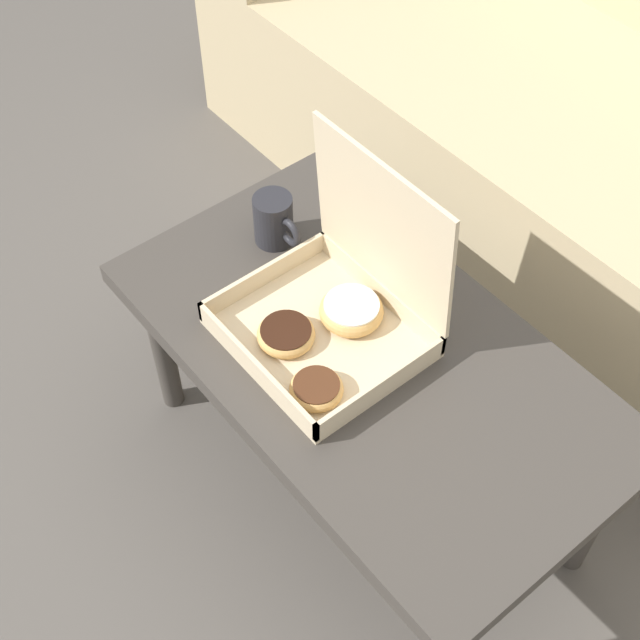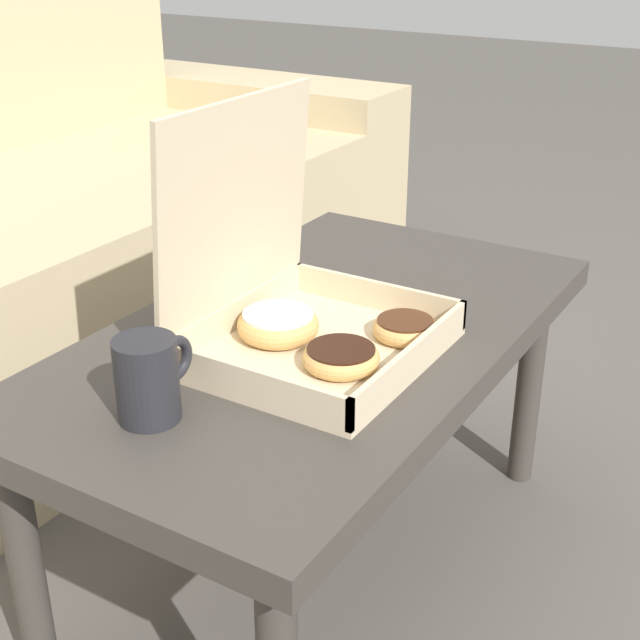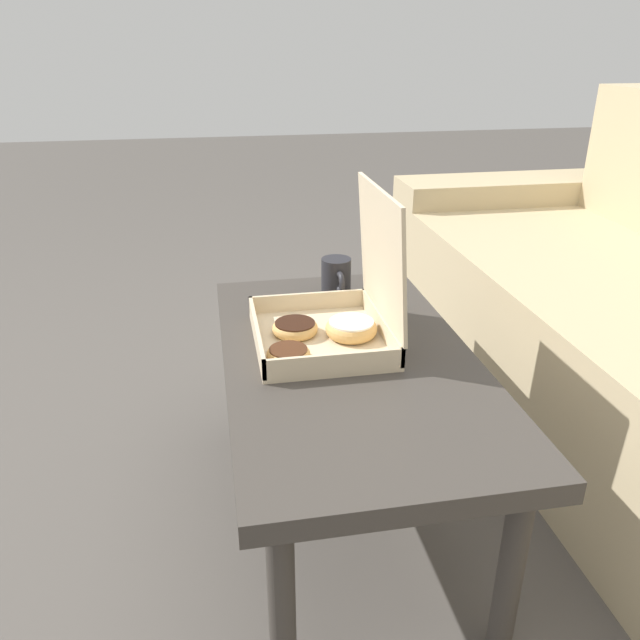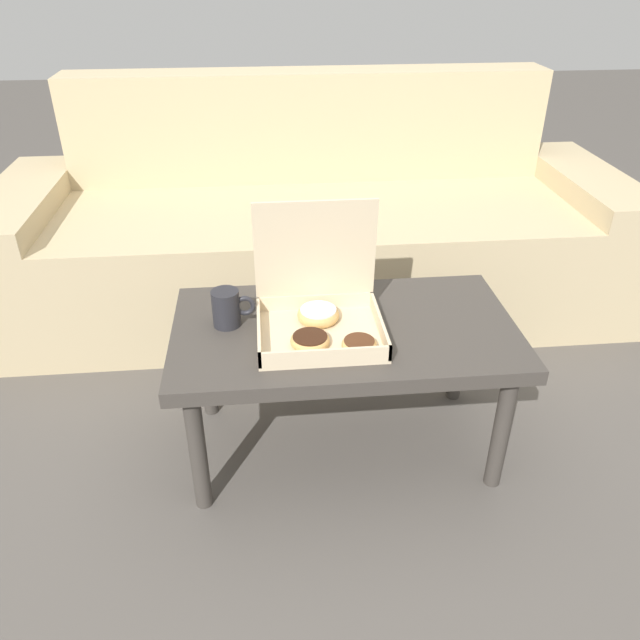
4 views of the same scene
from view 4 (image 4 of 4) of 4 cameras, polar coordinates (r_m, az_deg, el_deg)
The scene contains 5 objects.
ground_plane at distance 1.95m, azimuth 1.66°, elevation -9.44°, with size 12.00×12.00×0.00m, color #514C47.
couch at distance 2.49m, azimuth -0.55°, elevation 7.98°, with size 2.37×0.83×0.85m.
coffee_table at distance 1.66m, azimuth 2.23°, elevation -1.93°, with size 0.90×0.50×0.41m.
pastry_box at distance 1.59m, azimuth 0.07°, elevation 0.82°, with size 0.32×0.28×0.32m.
coffee_mug at distance 1.64m, azimuth -8.46°, elevation 1.09°, with size 0.11×0.07×0.10m.
Camera 4 is at (-0.20, -1.47, 1.27)m, focal length 35.00 mm.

